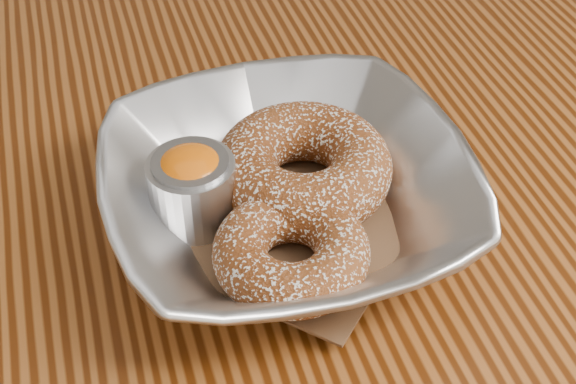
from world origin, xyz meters
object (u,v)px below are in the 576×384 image
object	(u,v)px
donut_front	(291,252)
donut_back	(303,167)
table	(376,262)
serving_bowl	(288,196)
ramekin	(192,186)

from	to	relation	value
donut_front	donut_back	bearing A→B (deg)	67.06
table	donut_back	size ratio (longest dim) A/B	10.82
serving_bowl	ramekin	distance (m)	0.06
serving_bowl	ramekin	bearing A→B (deg)	163.23
serving_bowl	donut_front	xyz separation A→B (m)	(-0.01, -0.04, -0.00)
table	serving_bowl	xyz separation A→B (m)	(-0.08, -0.04, 0.13)
serving_bowl	donut_front	world-z (taller)	serving_bowl
donut_front	serving_bowl	bearing A→B (deg)	75.76
donut_back	donut_front	world-z (taller)	donut_back
serving_bowl	donut_front	size ratio (longest dim) A/B	2.47
table	serving_bowl	size ratio (longest dim) A/B	5.43
donut_back	ramekin	bearing A→B (deg)	-177.04
ramekin	donut_front	bearing A→B (deg)	-54.29
donut_back	ramekin	world-z (taller)	ramekin
table	ramekin	distance (m)	0.19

